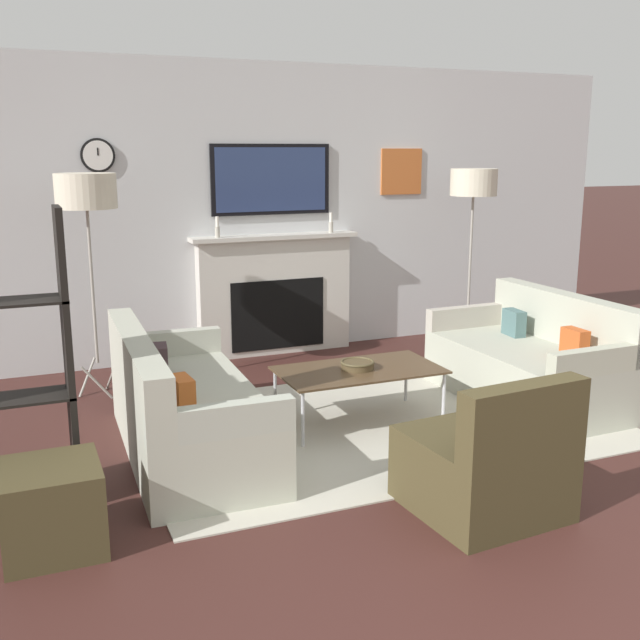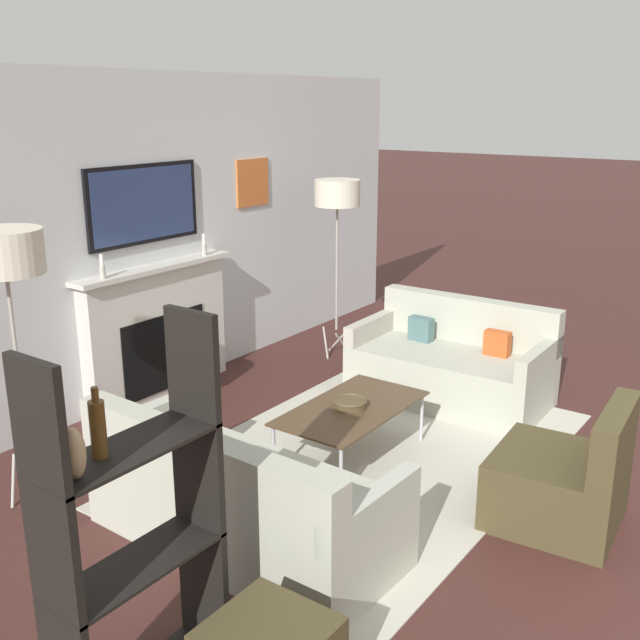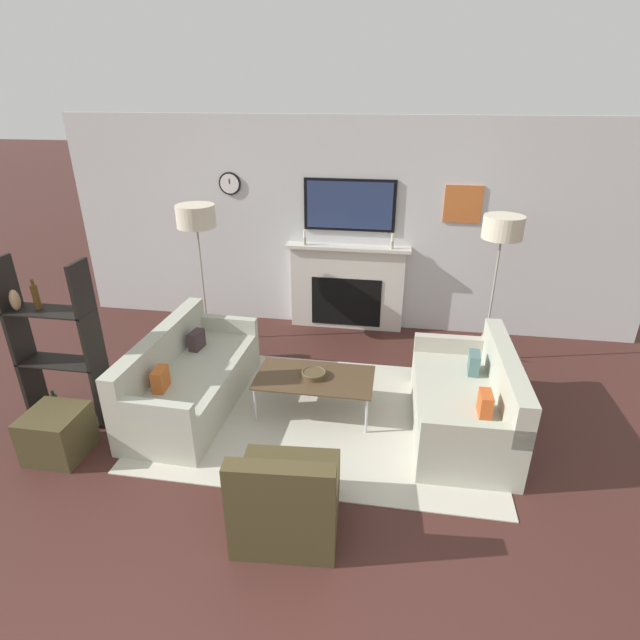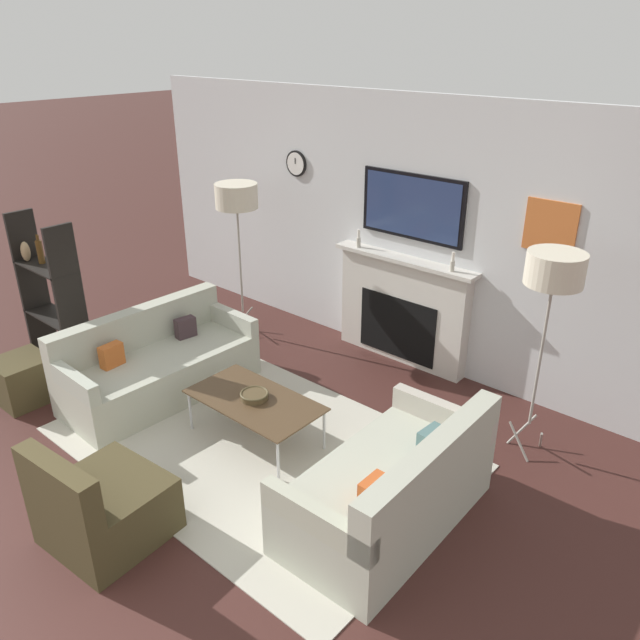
{
  "view_description": "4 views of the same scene",
  "coord_description": "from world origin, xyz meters",
  "px_view_note": "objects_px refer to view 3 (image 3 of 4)",
  "views": [
    {
      "loc": [
        -2.3,
        -1.52,
        1.92
      ],
      "look_at": [
        -0.34,
        3.18,
        0.76
      ],
      "focal_mm": 42.0,
      "sensor_mm": 36.0,
      "label": 1
    },
    {
      "loc": [
        -4.15,
        0.43,
        2.46
      ],
      "look_at": [
        0.21,
        3.55,
        0.88
      ],
      "focal_mm": 42.0,
      "sensor_mm": 36.0,
      "label": 2
    },
    {
      "loc": [
        0.63,
        -1.07,
        2.96
      ],
      "look_at": [
        -0.09,
        3.41,
        0.86
      ],
      "focal_mm": 28.0,
      "sensor_mm": 36.0,
      "label": 3
    },
    {
      "loc": [
        3.24,
        0.06,
        3.19
      ],
      "look_at": [
        0.17,
        3.6,
        1.03
      ],
      "focal_mm": 35.0,
      "sensor_mm": 36.0,
      "label": 4
    }
  ],
  "objects_px": {
    "shelf_unit": "(56,347)",
    "coffee_table": "(315,379)",
    "couch_right": "(467,404)",
    "decorative_bowl": "(314,374)",
    "couch_left": "(190,380)",
    "floor_lamp_right": "(503,229)",
    "floor_lamp_left": "(196,218)",
    "ottoman": "(57,433)",
    "armchair": "(287,500)"
  },
  "relations": [
    {
      "from": "shelf_unit",
      "to": "coffee_table",
      "type": "bearing_deg",
      "value": 11.47
    },
    {
      "from": "coffee_table",
      "to": "shelf_unit",
      "type": "bearing_deg",
      "value": -168.53
    },
    {
      "from": "couch_right",
      "to": "decorative_bowl",
      "type": "distance_m",
      "value": 1.47
    },
    {
      "from": "couch_left",
      "to": "decorative_bowl",
      "type": "relative_size",
      "value": 7.64
    },
    {
      "from": "couch_right",
      "to": "coffee_table",
      "type": "height_order",
      "value": "couch_right"
    },
    {
      "from": "floor_lamp_right",
      "to": "decorative_bowl",
      "type": "bearing_deg",
      "value": -143.29
    },
    {
      "from": "floor_lamp_right",
      "to": "shelf_unit",
      "type": "xyz_separation_m",
      "value": [
        -4.17,
        -1.85,
        -0.82
      ]
    },
    {
      "from": "couch_left",
      "to": "floor_lamp_right",
      "type": "bearing_deg",
      "value": 25.04
    },
    {
      "from": "couch_right",
      "to": "couch_left",
      "type": "bearing_deg",
      "value": 179.99
    },
    {
      "from": "coffee_table",
      "to": "decorative_bowl",
      "type": "bearing_deg",
      "value": 134.08
    },
    {
      "from": "couch_left",
      "to": "couch_right",
      "type": "distance_m",
      "value": 2.73
    },
    {
      "from": "couch_right",
      "to": "decorative_bowl",
      "type": "relative_size",
      "value": 6.67
    },
    {
      "from": "coffee_table",
      "to": "floor_lamp_right",
      "type": "distance_m",
      "value": 2.58
    },
    {
      "from": "couch_left",
      "to": "floor_lamp_left",
      "type": "relative_size",
      "value": 1.06
    },
    {
      "from": "floor_lamp_left",
      "to": "ottoman",
      "type": "height_order",
      "value": "floor_lamp_left"
    },
    {
      "from": "floor_lamp_right",
      "to": "shelf_unit",
      "type": "distance_m",
      "value": 4.64
    },
    {
      "from": "armchair",
      "to": "shelf_unit",
      "type": "relative_size",
      "value": 0.49
    },
    {
      "from": "decorative_bowl",
      "to": "ottoman",
      "type": "distance_m",
      "value": 2.35
    },
    {
      "from": "couch_right",
      "to": "decorative_bowl",
      "type": "height_order",
      "value": "couch_right"
    },
    {
      "from": "coffee_table",
      "to": "floor_lamp_left",
      "type": "relative_size",
      "value": 0.66
    },
    {
      "from": "armchair",
      "to": "shelf_unit",
      "type": "bearing_deg",
      "value": 157.25
    },
    {
      "from": "armchair",
      "to": "decorative_bowl",
      "type": "bearing_deg",
      "value": 92.28
    },
    {
      "from": "shelf_unit",
      "to": "ottoman",
      "type": "height_order",
      "value": "shelf_unit"
    },
    {
      "from": "decorative_bowl",
      "to": "ottoman",
      "type": "bearing_deg",
      "value": -154.72
    },
    {
      "from": "couch_right",
      "to": "shelf_unit",
      "type": "relative_size",
      "value": 0.99
    },
    {
      "from": "couch_right",
      "to": "floor_lamp_right",
      "type": "xyz_separation_m",
      "value": [
        0.37,
        1.45,
        1.31
      ]
    },
    {
      "from": "couch_right",
      "to": "coffee_table",
      "type": "xyz_separation_m",
      "value": [
        -1.45,
        0.07,
        0.09
      ]
    },
    {
      "from": "coffee_table",
      "to": "ottoman",
      "type": "xyz_separation_m",
      "value": [
        -2.13,
        -0.99,
        -0.16
      ]
    },
    {
      "from": "decorative_bowl",
      "to": "floor_lamp_right",
      "type": "xyz_separation_m",
      "value": [
        1.83,
        1.36,
        1.16
      ]
    },
    {
      "from": "coffee_table",
      "to": "floor_lamp_left",
      "type": "distance_m",
      "value": 2.46
    },
    {
      "from": "ottoman",
      "to": "couch_right",
      "type": "bearing_deg",
      "value": 14.38
    },
    {
      "from": "couch_left",
      "to": "shelf_unit",
      "type": "distance_m",
      "value": 1.26
    },
    {
      "from": "couch_right",
      "to": "decorative_bowl",
      "type": "xyz_separation_m",
      "value": [
        -1.46,
        0.08,
        0.14
      ]
    },
    {
      "from": "shelf_unit",
      "to": "armchair",
      "type": "bearing_deg",
      "value": -22.75
    },
    {
      "from": "armchair",
      "to": "floor_lamp_right",
      "type": "bearing_deg",
      "value": 58.25
    },
    {
      "from": "couch_left",
      "to": "armchair",
      "type": "height_order",
      "value": "couch_left"
    },
    {
      "from": "floor_lamp_right",
      "to": "shelf_unit",
      "type": "relative_size",
      "value": 1.07
    },
    {
      "from": "armchair",
      "to": "floor_lamp_left",
      "type": "bearing_deg",
      "value": 120.65
    },
    {
      "from": "couch_right",
      "to": "shelf_unit",
      "type": "distance_m",
      "value": 3.86
    },
    {
      "from": "decorative_bowl",
      "to": "floor_lamp_left",
      "type": "bearing_deg",
      "value": 140.17
    },
    {
      "from": "armchair",
      "to": "ottoman",
      "type": "xyz_separation_m",
      "value": [
        -2.18,
        0.49,
        -0.05
      ]
    },
    {
      "from": "couch_left",
      "to": "ottoman",
      "type": "relative_size",
      "value": 3.93
    },
    {
      "from": "armchair",
      "to": "coffee_table",
      "type": "height_order",
      "value": "armchair"
    },
    {
      "from": "couch_left",
      "to": "floor_lamp_left",
      "type": "bearing_deg",
      "value": 104.33
    },
    {
      "from": "floor_lamp_left",
      "to": "couch_left",
      "type": "bearing_deg",
      "value": -75.67
    },
    {
      "from": "coffee_table",
      "to": "ottoman",
      "type": "distance_m",
      "value": 2.35
    },
    {
      "from": "couch_right",
      "to": "ottoman",
      "type": "relative_size",
      "value": 3.43
    },
    {
      "from": "couch_right",
      "to": "armchair",
      "type": "distance_m",
      "value": 1.99
    },
    {
      "from": "decorative_bowl",
      "to": "shelf_unit",
      "type": "distance_m",
      "value": 2.42
    },
    {
      "from": "coffee_table",
      "to": "ottoman",
      "type": "height_order",
      "value": "ottoman"
    }
  ]
}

